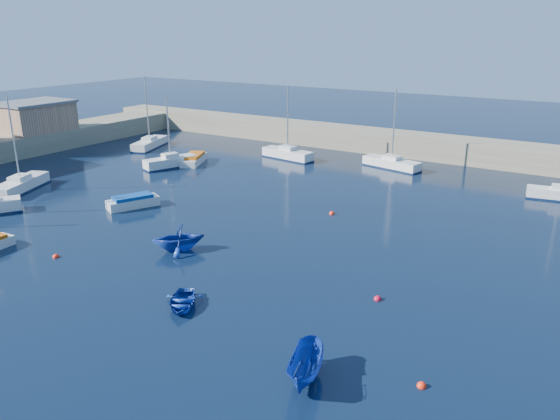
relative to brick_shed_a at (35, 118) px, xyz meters
The scene contains 18 objects.
ground 48.55m from the brick_shed_a, 29.74° to the right, with size 220.00×220.00×0.00m, color black.
back_wall 47.50m from the brick_shed_a, 27.65° to the left, with size 96.00×4.50×2.60m, color gray.
brick_shed_a is the anchor object (origin of this frame).
sailboat_2 19.46m from the brick_shed_a, 40.30° to the right, with size 4.46×7.05×8.94m.
sailboat_3 20.77m from the brick_shed_a, ahead, with size 3.62×6.07×7.87m.
sailboat_4 14.18m from the brick_shed_a, 37.57° to the left, with size 4.09×7.17×8.98m.
sailboat_5 31.98m from the brick_shed_a, 22.83° to the left, with size 6.69×2.77×8.58m.
sailboat_6 43.97m from the brick_shed_a, 19.37° to the left, with size 6.81×3.27×8.59m.
sailboat_7 59.69m from the brick_shed_a, 11.08° to the left, with size 5.73×2.37×7.37m.
motorboat_1 29.55m from the brick_shed_a, 20.66° to the right, with size 3.20×4.57×1.06m.
motorboat_2 22.13m from the brick_shed_a, 12.80° to the left, with size 3.72×5.40×1.05m.
dinghy_center 48.23m from the brick_shed_a, 26.68° to the right, with size 2.14×3.00×0.62m, color #17379E.
dinghy_left 40.57m from the brick_shed_a, 22.61° to the right, with size 3.07×3.56×1.88m, color #17379E.
dinghy_right 57.38m from the brick_shed_a, 24.57° to the right, with size 1.36×3.62×1.40m, color #17379E.
buoy_0 37.65m from the brick_shed_a, 33.88° to the right, with size 0.45×0.45×0.45m, color #FF280D.
buoy_1 54.16m from the brick_shed_a, 16.18° to the right, with size 0.46×0.46×0.46m, color #B60D25.
buoy_2 60.63m from the brick_shed_a, 20.83° to the right, with size 0.43×0.43×0.43m, color #FF280D.
buoy_3 43.12m from the brick_shed_a, ahead, with size 0.46×0.46×0.46m, color #FF280D.
Camera 1 is at (19.86, -17.64, 14.70)m, focal length 35.00 mm.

